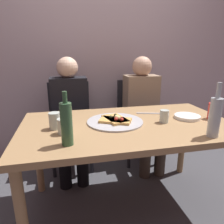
{
  "coord_description": "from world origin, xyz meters",
  "views": [
    {
      "loc": [
        -0.42,
        -1.35,
        1.22
      ],
      "look_at": [
        -0.09,
        0.14,
        0.77
      ],
      "focal_mm": 33.2,
      "sensor_mm": 36.0,
      "label": 1
    }
  ],
  "objects_px": {
    "pizza_tray": "(115,122)",
    "tumbler_near": "(55,121)",
    "soda_can": "(212,111)",
    "chair_right": "(138,114)",
    "dining_table": "(128,133)",
    "wine_glass": "(164,116)",
    "guest_in_sweater": "(70,111)",
    "tumbler_far": "(64,126)",
    "pizza_slice_extra": "(116,120)",
    "pizza_slice_last": "(116,119)",
    "beer_bottle": "(66,123)",
    "guest_in_beanie": "(143,107)",
    "wine_bottle": "(215,116)",
    "plate_stack": "(187,117)",
    "table_knife": "(150,113)",
    "chair_left": "(70,119)"
  },
  "relations": [
    {
      "from": "pizza_tray",
      "to": "tumbler_near",
      "type": "distance_m",
      "value": 0.42
    },
    {
      "from": "soda_can",
      "to": "chair_right",
      "type": "bearing_deg",
      "value": 107.47
    },
    {
      "from": "dining_table",
      "to": "wine_glass",
      "type": "height_order",
      "value": "wine_glass"
    },
    {
      "from": "guest_in_sweater",
      "to": "tumbler_far",
      "type": "bearing_deg",
      "value": 85.99
    },
    {
      "from": "tumbler_near",
      "to": "soda_can",
      "type": "xyz_separation_m",
      "value": [
        1.16,
        -0.04,
        0.01
      ]
    },
    {
      "from": "pizza_slice_extra",
      "to": "dining_table",
      "type": "bearing_deg",
      "value": -10.87
    },
    {
      "from": "pizza_slice_last",
      "to": "beer_bottle",
      "type": "relative_size",
      "value": 0.81
    },
    {
      "from": "guest_in_beanie",
      "to": "wine_bottle",
      "type": "bearing_deg",
      "value": 92.62
    },
    {
      "from": "tumbler_near",
      "to": "plate_stack",
      "type": "distance_m",
      "value": 0.99
    },
    {
      "from": "table_knife",
      "to": "guest_in_sweater",
      "type": "height_order",
      "value": "guest_in_sweater"
    },
    {
      "from": "dining_table",
      "to": "tumbler_near",
      "type": "bearing_deg",
      "value": 179.9
    },
    {
      "from": "pizza_tray",
      "to": "beer_bottle",
      "type": "bearing_deg",
      "value": -138.53
    },
    {
      "from": "pizza_slice_last",
      "to": "tumbler_near",
      "type": "height_order",
      "value": "tumbler_near"
    },
    {
      "from": "wine_bottle",
      "to": "pizza_tray",
      "type": "bearing_deg",
      "value": 143.83
    },
    {
      "from": "wine_glass",
      "to": "plate_stack",
      "type": "bearing_deg",
      "value": 12.58
    },
    {
      "from": "pizza_tray",
      "to": "guest_in_beanie",
      "type": "bearing_deg",
      "value": 53.76
    },
    {
      "from": "pizza_slice_extra",
      "to": "wine_bottle",
      "type": "xyz_separation_m",
      "value": [
        0.52,
        -0.36,
        0.1
      ]
    },
    {
      "from": "beer_bottle",
      "to": "chair_left",
      "type": "bearing_deg",
      "value": 88.15
    },
    {
      "from": "plate_stack",
      "to": "tumbler_far",
      "type": "bearing_deg",
      "value": -173.52
    },
    {
      "from": "dining_table",
      "to": "tumbler_far",
      "type": "height_order",
      "value": "tumbler_far"
    },
    {
      "from": "pizza_slice_extra",
      "to": "beer_bottle",
      "type": "height_order",
      "value": "beer_bottle"
    },
    {
      "from": "wine_bottle",
      "to": "guest_in_sweater",
      "type": "bearing_deg",
      "value": 128.95
    },
    {
      "from": "dining_table",
      "to": "pizza_slice_extra",
      "type": "relative_size",
      "value": 5.93
    },
    {
      "from": "beer_bottle",
      "to": "tumbler_near",
      "type": "distance_m",
      "value": 0.29
    },
    {
      "from": "tumbler_near",
      "to": "pizza_slice_extra",
      "type": "bearing_deg",
      "value": 2.21
    },
    {
      "from": "pizza_slice_extra",
      "to": "tumbler_far",
      "type": "relative_size",
      "value": 2.6
    },
    {
      "from": "beer_bottle",
      "to": "chair_left",
      "type": "distance_m",
      "value": 1.15
    },
    {
      "from": "plate_stack",
      "to": "guest_in_beanie",
      "type": "distance_m",
      "value": 0.69
    },
    {
      "from": "pizza_slice_last",
      "to": "tumbler_far",
      "type": "bearing_deg",
      "value": -158.63
    },
    {
      "from": "tumbler_near",
      "to": "soda_can",
      "type": "relative_size",
      "value": 0.91
    },
    {
      "from": "soda_can",
      "to": "wine_glass",
      "type": "bearing_deg",
      "value": -179.54
    },
    {
      "from": "pizza_slice_extra",
      "to": "tumbler_near",
      "type": "distance_m",
      "value": 0.42
    },
    {
      "from": "tumbler_far",
      "to": "chair_left",
      "type": "xyz_separation_m",
      "value": [
        0.05,
        0.93,
        -0.26
      ]
    },
    {
      "from": "wine_bottle",
      "to": "tumbler_far",
      "type": "distance_m",
      "value": 0.92
    },
    {
      "from": "pizza_tray",
      "to": "wine_bottle",
      "type": "xyz_separation_m",
      "value": [
        0.52,
        -0.38,
        0.12
      ]
    },
    {
      "from": "beer_bottle",
      "to": "table_knife",
      "type": "bearing_deg",
      "value": 33.73
    },
    {
      "from": "chair_left",
      "to": "pizza_slice_last",
      "type": "bearing_deg",
      "value": 111.75
    },
    {
      "from": "soda_can",
      "to": "tumbler_far",
      "type": "bearing_deg",
      "value": -176.92
    },
    {
      "from": "dining_table",
      "to": "beer_bottle",
      "type": "height_order",
      "value": "beer_bottle"
    },
    {
      "from": "tumbler_far",
      "to": "soda_can",
      "type": "bearing_deg",
      "value": 3.08
    },
    {
      "from": "pizza_slice_extra",
      "to": "guest_in_beanie",
      "type": "relative_size",
      "value": 0.22
    },
    {
      "from": "soda_can",
      "to": "chair_left",
      "type": "xyz_separation_m",
      "value": [
        -1.05,
        0.87,
        -0.27
      ]
    },
    {
      "from": "pizza_slice_extra",
      "to": "tumbler_near",
      "type": "xyz_separation_m",
      "value": [
        -0.42,
        -0.02,
        0.03
      ]
    },
    {
      "from": "guest_in_sweater",
      "to": "tumbler_near",
      "type": "bearing_deg",
      "value": 80.63
    },
    {
      "from": "tumbler_far",
      "to": "wine_glass",
      "type": "distance_m",
      "value": 0.71
    },
    {
      "from": "soda_can",
      "to": "plate_stack",
      "type": "distance_m",
      "value": 0.19
    },
    {
      "from": "pizza_tray",
      "to": "chair_right",
      "type": "relative_size",
      "value": 0.45
    },
    {
      "from": "chair_right",
      "to": "guest_in_sweater",
      "type": "bearing_deg",
      "value": 11.0
    },
    {
      "from": "pizza_tray",
      "to": "beer_bottle",
      "type": "height_order",
      "value": "beer_bottle"
    },
    {
      "from": "wine_bottle",
      "to": "beer_bottle",
      "type": "height_order",
      "value": "wine_bottle"
    }
  ]
}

